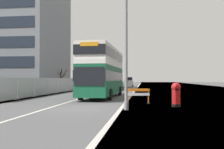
{
  "coord_description": "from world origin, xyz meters",
  "views": [
    {
      "loc": [
        3.92,
        -14.92,
        1.81
      ],
      "look_at": [
        1.21,
        6.16,
        2.2
      ],
      "focal_mm": 39.86,
      "sensor_mm": 36.0,
      "label": 1
    }
  ],
  "objects_px": {
    "red_pillar_postbox": "(176,94)",
    "car_receding_mid": "(98,83)",
    "roadworks_barrier": "(138,94)",
    "car_oncoming_near": "(116,84)",
    "double_decker_bus": "(103,71)",
    "car_receding_far": "(129,82)",
    "car_far_side": "(110,82)",
    "lamppost_foreground": "(126,48)"
  },
  "relations": [
    {
      "from": "car_oncoming_near",
      "to": "car_receding_far",
      "type": "distance_m",
      "value": 17.13
    },
    {
      "from": "lamppost_foreground",
      "to": "red_pillar_postbox",
      "type": "height_order",
      "value": "lamppost_foreground"
    },
    {
      "from": "car_far_side",
      "to": "car_receding_mid",
      "type": "bearing_deg",
      "value": -91.67
    },
    {
      "from": "double_decker_bus",
      "to": "car_receding_mid",
      "type": "distance_m",
      "value": 26.01
    },
    {
      "from": "double_decker_bus",
      "to": "car_receding_far",
      "type": "bearing_deg",
      "value": 89.1
    },
    {
      "from": "car_oncoming_near",
      "to": "car_receding_far",
      "type": "xyz_separation_m",
      "value": [
        0.98,
        17.11,
        0.08
      ]
    },
    {
      "from": "red_pillar_postbox",
      "to": "double_decker_bus",
      "type": "bearing_deg",
      "value": 128.59
    },
    {
      "from": "red_pillar_postbox",
      "to": "roadworks_barrier",
      "type": "bearing_deg",
      "value": 144.85
    },
    {
      "from": "red_pillar_postbox",
      "to": "roadworks_barrier",
      "type": "height_order",
      "value": "red_pillar_postbox"
    },
    {
      "from": "car_receding_far",
      "to": "red_pillar_postbox",
      "type": "bearing_deg",
      "value": -82.2
    },
    {
      "from": "car_oncoming_near",
      "to": "car_receding_mid",
      "type": "distance_m",
      "value": 10.56
    },
    {
      "from": "red_pillar_postbox",
      "to": "car_receding_far",
      "type": "bearing_deg",
      "value": 97.8
    },
    {
      "from": "lamppost_foreground",
      "to": "roadworks_barrier",
      "type": "relative_size",
      "value": 4.49
    },
    {
      "from": "car_oncoming_near",
      "to": "car_far_side",
      "type": "xyz_separation_m",
      "value": [
        -4.3,
        23.93,
        0.01
      ]
    },
    {
      "from": "car_oncoming_near",
      "to": "car_far_side",
      "type": "bearing_deg",
      "value": 100.18
    },
    {
      "from": "car_receding_far",
      "to": "car_far_side",
      "type": "distance_m",
      "value": 8.63
    },
    {
      "from": "car_receding_far",
      "to": "roadworks_barrier",
      "type": "bearing_deg",
      "value": -85.49
    },
    {
      "from": "roadworks_barrier",
      "to": "car_far_side",
      "type": "relative_size",
      "value": 0.39
    },
    {
      "from": "red_pillar_postbox",
      "to": "car_receding_mid",
      "type": "bearing_deg",
      "value": 108.83
    },
    {
      "from": "double_decker_bus",
      "to": "lamppost_foreground",
      "type": "xyz_separation_m",
      "value": [
        2.99,
        -9.75,
        1.05
      ]
    },
    {
      "from": "double_decker_bus",
      "to": "roadworks_barrier",
      "type": "distance_m",
      "value": 7.15
    },
    {
      "from": "red_pillar_postbox",
      "to": "car_far_side",
      "type": "height_order",
      "value": "car_far_side"
    },
    {
      "from": "red_pillar_postbox",
      "to": "car_receding_far",
      "type": "xyz_separation_m",
      "value": [
        -5.59,
        40.76,
        0.19
      ]
    },
    {
      "from": "lamppost_foreground",
      "to": "car_oncoming_near",
      "type": "xyz_separation_m",
      "value": [
        -3.45,
        25.76,
        -2.66
      ]
    },
    {
      "from": "lamppost_foreground",
      "to": "car_receding_mid",
      "type": "xyz_separation_m",
      "value": [
        -8.17,
        35.2,
        -2.56
      ]
    },
    {
      "from": "double_decker_bus",
      "to": "car_oncoming_near",
      "type": "height_order",
      "value": "double_decker_bus"
    },
    {
      "from": "red_pillar_postbox",
      "to": "car_oncoming_near",
      "type": "distance_m",
      "value": 24.55
    },
    {
      "from": "double_decker_bus",
      "to": "car_far_side",
      "type": "distance_m",
      "value": 40.25
    },
    {
      "from": "roadworks_barrier",
      "to": "car_far_side",
      "type": "distance_m",
      "value": 46.58
    },
    {
      "from": "red_pillar_postbox",
      "to": "car_receding_far",
      "type": "distance_m",
      "value": 41.14
    },
    {
      "from": "lamppost_foreground",
      "to": "car_far_side",
      "type": "height_order",
      "value": "lamppost_foreground"
    },
    {
      "from": "red_pillar_postbox",
      "to": "car_receding_mid",
      "type": "xyz_separation_m",
      "value": [
        -11.29,
        33.1,
        0.21
      ]
    },
    {
      "from": "roadworks_barrier",
      "to": "car_receding_far",
      "type": "distance_m",
      "value": 39.12
    },
    {
      "from": "roadworks_barrier",
      "to": "car_oncoming_near",
      "type": "height_order",
      "value": "car_oncoming_near"
    },
    {
      "from": "car_receding_mid",
      "to": "double_decker_bus",
      "type": "bearing_deg",
      "value": -78.5
    },
    {
      "from": "double_decker_bus",
      "to": "car_receding_mid",
      "type": "bearing_deg",
      "value": 101.5
    },
    {
      "from": "red_pillar_postbox",
      "to": "car_far_side",
      "type": "distance_m",
      "value": 48.82
    },
    {
      "from": "car_oncoming_near",
      "to": "roadworks_barrier",
      "type": "bearing_deg",
      "value": -79.5
    },
    {
      "from": "car_oncoming_near",
      "to": "car_receding_mid",
      "type": "relative_size",
      "value": 1.11
    },
    {
      "from": "double_decker_bus",
      "to": "car_receding_mid",
      "type": "relative_size",
      "value": 2.94
    },
    {
      "from": "double_decker_bus",
      "to": "car_oncoming_near",
      "type": "bearing_deg",
      "value": 91.64
    },
    {
      "from": "red_pillar_postbox",
      "to": "car_receding_mid",
      "type": "height_order",
      "value": "car_receding_mid"
    }
  ]
}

